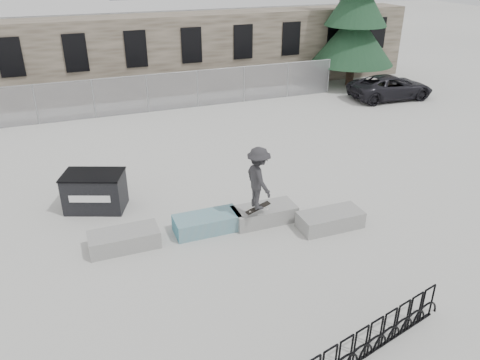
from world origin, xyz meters
name	(u,v)px	position (x,y,z in m)	size (l,w,h in m)	color
ground	(226,226)	(0.00, 0.00, 0.00)	(120.00, 120.00, 0.00)	beige
stone_wall	(133,56)	(0.00, 16.24, 2.26)	(36.00, 2.58, 4.50)	brown
chainlink_fence	(147,93)	(0.00, 12.50, 1.04)	(22.06, 0.06, 2.02)	gray
planter_far_left	(124,239)	(-3.14, -0.01, 0.28)	(2.00, 0.90, 0.52)	#989896
planter_center_left	(207,222)	(-0.63, 0.01, 0.28)	(2.00, 0.90, 0.52)	teal
planter_center_right	(264,214)	(1.24, -0.13, 0.28)	(2.00, 0.90, 0.52)	#989896
planter_offset	(330,219)	(3.01, -1.19, 0.28)	(2.00, 0.90, 0.52)	#989896
dumpster	(95,191)	(-3.66, 2.65, 0.64)	(2.23, 1.81, 1.28)	black
bike_rack	(368,341)	(1.02, -6.01, 0.44)	(4.80, 1.25, 0.90)	black
spruce_tree	(357,9)	(13.22, 13.55, 4.64)	(5.12, 5.12, 11.50)	#38281E
suv	(391,87)	(13.68, 9.99, 0.69)	(2.27, 4.93, 1.37)	black
skateboarder	(259,178)	(0.84, -0.54, 1.77)	(0.81, 1.28, 2.06)	#2A292C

